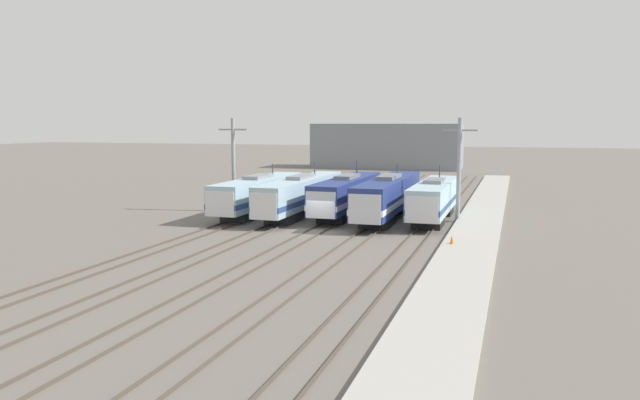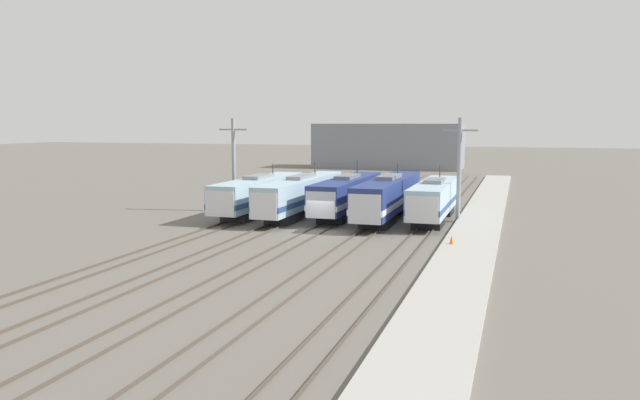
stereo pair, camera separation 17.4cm
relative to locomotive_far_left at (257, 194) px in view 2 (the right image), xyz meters
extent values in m
plane|color=#666059|center=(8.75, -7.70, -2.06)|extent=(400.00, 400.00, 0.00)
cube|color=#4C4238|center=(-0.72, -7.70, -1.98)|extent=(0.07, 120.00, 0.15)
cube|color=#4C4238|center=(0.72, -7.70, -1.98)|extent=(0.07, 120.00, 0.15)
cube|color=#4C4238|center=(3.66, -7.70, -1.98)|extent=(0.07, 120.00, 0.15)
cube|color=#4C4238|center=(5.09, -7.70, -1.98)|extent=(0.07, 120.00, 0.15)
cube|color=#4C4238|center=(8.03, -7.70, -1.98)|extent=(0.07, 120.00, 0.15)
cube|color=#4C4238|center=(9.47, -7.70, -1.98)|extent=(0.07, 120.00, 0.15)
cube|color=#4C4238|center=(12.41, -7.70, -1.98)|extent=(0.07, 120.00, 0.15)
cube|color=#4C4238|center=(13.84, -7.70, -1.98)|extent=(0.07, 120.00, 0.15)
cube|color=#4C4238|center=(16.78, -7.70, -1.98)|extent=(0.07, 120.00, 0.15)
cube|color=#4C4238|center=(18.22, -7.70, -1.98)|extent=(0.07, 120.00, 0.15)
cube|color=#232326|center=(0.00, -3.83, -1.58)|extent=(2.58, 3.81, 0.95)
cube|color=#232326|center=(0.00, 4.82, -1.58)|extent=(2.58, 3.81, 0.95)
cube|color=#9EBCCC|center=(0.00, 0.49, 0.23)|extent=(3.04, 17.31, 2.67)
cube|color=navy|center=(0.00, 0.49, -0.30)|extent=(3.08, 17.35, 0.48)
cube|color=silver|center=(0.00, -7.27, 0.03)|extent=(2.79, 1.99, 2.27)
cube|color=black|center=(0.00, -8.18, 0.53)|extent=(2.37, 0.08, 0.64)
cube|color=gray|center=(0.00, 0.49, 1.74)|extent=(1.67, 4.33, 0.35)
cylinder|color=#38383D|center=(0.00, 4.30, 2.18)|extent=(0.12, 0.12, 1.23)
cube|color=#232326|center=(4.37, -3.80, -1.58)|extent=(2.30, 4.29, 0.95)
cube|color=#232326|center=(4.37, 5.96, -1.58)|extent=(2.30, 4.29, 0.95)
cube|color=#9EBCCC|center=(4.37, 1.08, 0.26)|extent=(2.71, 19.51, 2.74)
cube|color=navy|center=(4.37, 1.08, -0.28)|extent=(2.75, 19.55, 0.49)
cube|color=silver|center=(4.37, -7.52, 0.06)|extent=(2.49, 2.50, 2.33)
cube|color=black|center=(4.37, -8.69, 0.57)|extent=(2.12, 0.08, 0.65)
cube|color=gray|center=(4.37, 1.08, 1.81)|extent=(1.49, 4.88, 0.35)
cylinder|color=#38383D|center=(4.37, 5.37, 2.33)|extent=(0.12, 0.12, 1.39)
cube|color=black|center=(8.75, -1.95, -1.58)|extent=(2.49, 3.88, 0.95)
cube|color=black|center=(8.75, 6.87, -1.58)|extent=(2.49, 3.88, 0.95)
cube|color=navy|center=(8.75, 2.46, 0.27)|extent=(2.92, 17.64, 2.75)
cube|color=silver|center=(8.75, 2.46, -0.28)|extent=(2.96, 17.68, 0.50)
cube|color=silver|center=(8.75, -5.50, 0.06)|extent=(2.69, 1.91, 2.34)
cube|color=black|center=(8.75, -6.38, 0.58)|extent=(2.29, 0.08, 0.66)
cube|color=slate|center=(8.75, 2.46, 1.82)|extent=(1.61, 4.41, 0.35)
cylinder|color=#38383D|center=(8.75, 6.34, 2.43)|extent=(0.12, 0.12, 1.56)
cube|color=black|center=(13.12, -3.34, -1.58)|extent=(2.52, 4.34, 0.95)
cube|color=black|center=(13.12, 6.53, -1.58)|extent=(2.52, 4.34, 0.95)
cube|color=navy|center=(13.12, 1.60, 0.35)|extent=(2.96, 19.73, 2.91)
cube|color=silver|center=(13.12, 1.60, -0.23)|extent=(3.00, 19.77, 0.52)
cube|color=silver|center=(13.12, -7.38, 0.13)|extent=(2.73, 1.99, 2.48)
cube|color=black|center=(13.12, -8.29, 0.68)|extent=(2.32, 0.08, 0.69)
cube|color=slate|center=(13.12, 1.60, 1.98)|extent=(1.63, 4.93, 0.35)
cylinder|color=#38383D|center=(13.12, 5.94, 2.39)|extent=(0.12, 0.12, 1.17)
cube|color=#232326|center=(17.50, -2.33, -1.58)|extent=(2.53, 3.59, 0.95)
cube|color=#232326|center=(17.50, 5.84, -1.58)|extent=(2.53, 3.59, 0.95)
cube|color=#9EBCCC|center=(17.50, 1.75, 0.22)|extent=(2.98, 16.34, 2.66)
cube|color=navy|center=(17.50, 1.75, -0.31)|extent=(3.02, 16.38, 0.48)
cube|color=silver|center=(17.50, -5.57, 0.02)|extent=(2.74, 1.90, 2.26)
cube|color=black|center=(17.50, -6.44, 0.52)|extent=(2.33, 0.08, 0.63)
cube|color=gray|center=(17.50, 1.75, 1.73)|extent=(1.64, 4.08, 0.35)
cylinder|color=#38383D|center=(17.50, 5.35, 2.25)|extent=(0.12, 0.12, 1.40)
cylinder|color=gray|center=(-3.22, 1.48, 2.78)|extent=(0.40, 0.40, 9.67)
cube|color=gray|center=(-3.22, 1.48, 6.45)|extent=(3.18, 0.16, 0.16)
cylinder|color=gray|center=(19.72, 1.48, 2.78)|extent=(0.40, 0.40, 9.67)
cube|color=gray|center=(19.72, 1.48, 6.45)|extent=(3.18, 0.16, 0.16)
cube|color=#A8A59E|center=(21.74, -7.70, -1.89)|extent=(4.00, 120.00, 0.34)
cone|color=orange|center=(20.48, -11.42, -1.39)|extent=(0.30, 0.30, 0.66)
cube|color=gray|center=(-0.59, 68.50, 2.46)|extent=(29.61, 11.47, 9.04)
camera|label=1|loc=(24.86, -57.33, 7.12)|focal=35.00mm
camera|label=2|loc=(25.02, -57.28, 7.12)|focal=35.00mm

